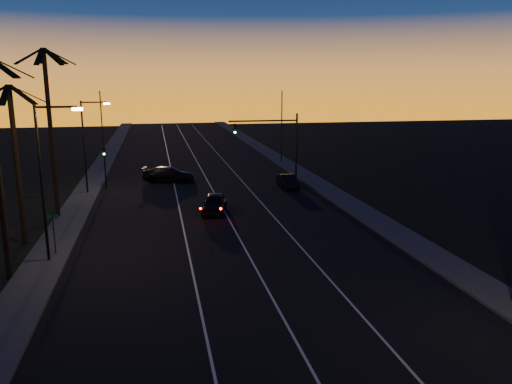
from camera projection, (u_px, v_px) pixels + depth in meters
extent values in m
cube|color=black|center=(217.00, 210.00, 40.47)|extent=(20.00, 170.00, 0.01)
cube|color=#353532|center=(72.00, 216.00, 38.27)|extent=(2.40, 170.00, 0.16)
cube|color=#353532|center=(347.00, 202.00, 42.63)|extent=(2.40, 170.00, 0.16)
cube|color=silver|center=(180.00, 211.00, 39.88)|extent=(0.12, 160.00, 0.01)
cube|color=silver|center=(223.00, 209.00, 40.56)|extent=(0.12, 160.00, 0.01)
cube|color=silver|center=(265.00, 207.00, 41.25)|extent=(0.12, 160.00, 0.01)
cube|color=black|center=(10.00, 66.00, 24.60)|extent=(2.18, 0.92, 1.18)
cube|color=black|center=(1.00, 67.00, 25.16)|extent=(1.25, 2.12, 1.18)
cube|color=black|center=(1.00, 66.00, 23.70)|extent=(1.95, 1.61, 1.18)
cylinder|color=black|center=(17.00, 167.00, 31.07)|extent=(0.32, 0.32, 10.00)
cube|color=black|center=(29.00, 94.00, 30.55)|extent=(2.18, 0.92, 1.18)
cube|color=black|center=(21.00, 94.00, 31.11)|extent=(1.25, 2.12, 1.18)
cube|color=black|center=(5.00, 94.00, 30.90)|extent=(1.34, 2.09, 1.18)
cube|color=black|center=(5.00, 95.00, 29.09)|extent=(0.45, 2.16, 1.18)
cube|color=black|center=(22.00, 95.00, 29.65)|extent=(1.95, 1.61, 1.18)
cylinder|color=black|center=(51.00, 136.00, 36.73)|extent=(0.32, 0.32, 12.50)
cube|color=black|center=(60.00, 56.00, 35.93)|extent=(2.18, 0.92, 1.18)
cube|color=black|center=(53.00, 57.00, 36.49)|extent=(1.25, 2.12, 1.18)
cube|color=black|center=(40.00, 57.00, 36.29)|extent=(1.34, 2.09, 1.18)
cube|color=black|center=(29.00, 56.00, 35.48)|extent=(2.18, 0.82, 1.18)
cube|color=black|center=(29.00, 56.00, 34.67)|extent=(1.90, 1.69, 1.18)
cube|color=black|center=(41.00, 55.00, 34.47)|extent=(0.45, 2.16, 1.18)
cube|color=black|center=(55.00, 56.00, 35.03)|extent=(1.95, 1.61, 1.18)
cylinder|color=black|center=(42.00, 186.00, 27.78)|extent=(0.16, 0.16, 9.00)
cylinder|color=black|center=(56.00, 107.00, 27.04)|extent=(2.20, 0.12, 0.12)
cube|color=#EBB65E|center=(77.00, 109.00, 27.29)|extent=(0.55, 0.26, 0.16)
cylinder|color=black|center=(84.00, 148.00, 45.05)|extent=(0.16, 0.16, 8.50)
cylinder|color=black|center=(94.00, 102.00, 44.36)|extent=(2.20, 0.12, 0.12)
cube|color=#EBB65E|center=(107.00, 104.00, 44.60)|extent=(0.55, 0.26, 0.16)
cylinder|color=black|center=(54.00, 235.00, 29.48)|extent=(0.06, 0.06, 2.60)
cube|color=#0D5322|center=(52.00, 217.00, 29.23)|extent=(0.70, 0.03, 0.20)
cylinder|color=black|center=(296.00, 148.00, 51.11)|extent=(0.20, 0.20, 7.00)
cylinder|color=black|center=(263.00, 121.00, 49.82)|extent=(7.00, 0.16, 0.16)
cube|color=black|center=(235.00, 129.00, 49.42)|extent=(0.32, 0.28, 1.00)
sphere|color=black|center=(235.00, 126.00, 49.18)|extent=(0.20, 0.20, 0.20)
sphere|color=black|center=(235.00, 129.00, 49.26)|extent=(0.20, 0.20, 0.20)
sphere|color=#14FF59|center=(235.00, 132.00, 49.33)|extent=(0.20, 0.20, 0.20)
cylinder|color=black|center=(105.00, 167.00, 47.72)|extent=(0.14, 0.14, 4.20)
cube|color=black|center=(104.00, 151.00, 47.37)|extent=(0.28, 0.25, 0.90)
sphere|color=black|center=(104.00, 148.00, 47.17)|extent=(0.18, 0.18, 0.18)
sphere|color=black|center=(104.00, 151.00, 47.23)|extent=(0.18, 0.18, 0.18)
sphere|color=#14FF59|center=(104.00, 154.00, 47.29)|extent=(0.18, 0.18, 0.18)
cylinder|color=black|center=(102.00, 128.00, 61.25)|extent=(0.14, 0.14, 9.00)
cylinder|color=black|center=(282.00, 127.00, 62.66)|extent=(0.14, 0.14, 9.00)
imported|color=black|center=(214.00, 203.00, 39.44)|extent=(2.68, 4.65, 1.49)
sphere|color=#FF0F05|center=(201.00, 209.00, 36.86)|extent=(0.18, 0.18, 0.18)
sphere|color=#FF0F05|center=(221.00, 209.00, 36.83)|extent=(0.18, 0.18, 0.18)
imported|color=black|center=(288.00, 181.00, 48.48)|extent=(1.53, 3.91, 1.27)
imported|color=black|center=(169.00, 174.00, 51.33)|extent=(5.77, 3.62, 1.56)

